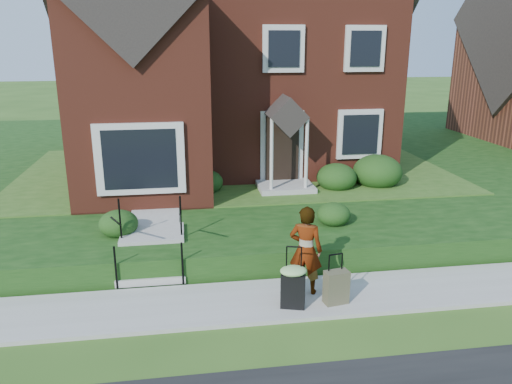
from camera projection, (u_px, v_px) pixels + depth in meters
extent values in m
plane|color=#2D5119|center=(281.00, 301.00, 9.60)|extent=(120.00, 120.00, 0.00)
cube|color=#9E9B93|center=(281.00, 299.00, 9.59)|extent=(60.00, 1.60, 0.08)
cube|color=#12340E|center=(325.00, 156.00, 20.40)|extent=(44.00, 20.00, 0.60)
cube|color=#9E9B93|center=(157.00, 199.00, 13.80)|extent=(1.20, 6.00, 0.06)
cube|color=maroon|center=(228.00, 85.00, 18.11)|extent=(10.00, 8.00, 5.40)
cube|color=maroon|center=(140.00, 101.00, 13.17)|extent=(3.60, 2.40, 5.40)
cube|color=beige|center=(140.00, 158.00, 12.46)|extent=(2.20, 0.30, 1.80)
cube|color=black|center=(282.00, 151.00, 14.92)|extent=(1.00, 0.12, 2.10)
cube|color=black|center=(360.00, 134.00, 15.14)|extent=(1.40, 0.10, 1.50)
cube|color=#9E9B93|center=(151.00, 279.00, 10.15)|extent=(1.40, 0.30, 0.15)
cube|color=#9E9B93|center=(151.00, 266.00, 10.39)|extent=(1.40, 0.30, 0.15)
cube|color=#9E9B93|center=(151.00, 254.00, 10.63)|extent=(1.40, 0.30, 0.15)
cube|color=#9E9B93|center=(152.00, 242.00, 10.87)|extent=(1.40, 0.30, 0.15)
cube|color=#9E9B93|center=(153.00, 233.00, 11.39)|extent=(1.40, 0.80, 0.15)
cylinder|color=black|center=(116.00, 268.00, 9.80)|extent=(0.04, 0.04, 0.90)
cylinder|color=black|center=(120.00, 219.00, 10.77)|extent=(0.04, 0.04, 0.90)
cylinder|color=black|center=(182.00, 264.00, 9.99)|extent=(0.04, 0.04, 0.90)
cylinder|color=black|center=(181.00, 216.00, 10.95)|extent=(0.04, 0.04, 0.90)
ellipsoid|color=#153510|center=(99.00, 185.00, 13.36)|extent=(1.47, 1.47, 1.03)
ellipsoid|color=#153510|center=(205.00, 180.00, 14.45)|extent=(1.02, 1.02, 0.72)
ellipsoid|color=#153510|center=(337.00, 175.00, 14.78)|extent=(1.19, 1.19, 0.83)
ellipsoid|color=#153510|center=(378.00, 168.00, 15.10)|extent=(1.49, 1.49, 1.04)
ellipsoid|color=#153510|center=(118.00, 221.00, 11.26)|extent=(0.88, 0.88, 0.62)
ellipsoid|color=#153510|center=(334.00, 212.00, 11.94)|extent=(0.81, 0.81, 0.56)
imported|color=#999999|center=(306.00, 250.00, 9.56)|extent=(0.76, 0.65, 1.76)
cube|color=black|center=(293.00, 290.00, 9.15)|extent=(0.50, 0.36, 0.67)
cylinder|color=black|center=(294.00, 248.00, 8.91)|extent=(0.26, 0.10, 0.03)
cylinder|color=black|center=(286.00, 262.00, 8.97)|extent=(0.02, 0.02, 0.50)
cylinder|color=black|center=(301.00, 261.00, 9.00)|extent=(0.02, 0.02, 0.50)
cylinder|color=black|center=(284.00, 306.00, 9.22)|extent=(0.06, 0.07, 0.06)
cylinder|color=black|center=(301.00, 304.00, 9.26)|extent=(0.06, 0.07, 0.06)
ellipsoid|color=#8EC26F|center=(293.00, 270.00, 9.03)|extent=(0.58, 0.52, 0.16)
cube|color=brown|center=(336.00, 287.00, 9.30)|extent=(0.48, 0.32, 0.64)
cylinder|color=black|center=(338.00, 256.00, 9.12)|extent=(0.27, 0.07, 0.03)
cylinder|color=black|center=(330.00, 264.00, 9.14)|extent=(0.02, 0.02, 0.31)
cylinder|color=black|center=(344.00, 263.00, 9.18)|extent=(0.02, 0.02, 0.31)
cylinder|color=black|center=(328.00, 302.00, 9.36)|extent=(0.05, 0.07, 0.06)
cylinder|color=black|center=(344.00, 300.00, 9.41)|extent=(0.05, 0.07, 0.06)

